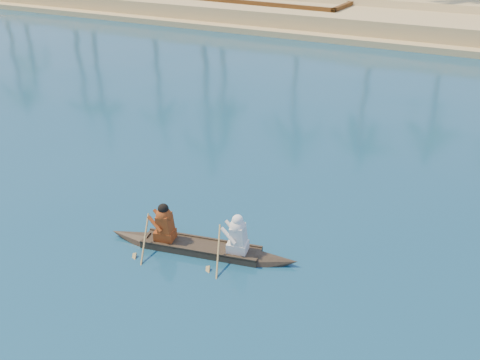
% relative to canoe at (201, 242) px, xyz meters
% --- Properties ---
extents(canoe, '(4.66, 1.44, 1.28)m').
position_rel_canoe_xyz_m(canoe, '(0.00, 0.00, 0.00)').
color(canoe, '#372F1E').
rests_on(canoe, ground).
extents(barge_mid, '(11.21, 4.30, 1.84)m').
position_rel_canoe_xyz_m(barge_mid, '(-10.22, 27.27, 0.40)').
color(barge_mid, brown).
rests_on(barge_mid, ground).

